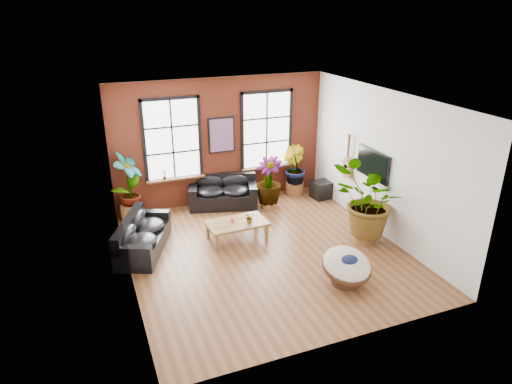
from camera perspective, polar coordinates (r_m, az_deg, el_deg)
room at (r=9.94m, az=0.96°, el=1.72°), size 6.04×6.54×3.54m
sofa_back at (r=12.80m, az=-4.14°, el=-0.03°), size 2.04×1.39×0.86m
sofa_left at (r=10.76m, az=-14.15°, el=-5.41°), size 1.56×2.16×0.79m
coffee_table at (r=10.91m, az=-2.39°, el=-4.02°), size 1.45×0.87×0.55m
papasan_chair at (r=9.44m, az=11.27°, el=-9.11°), size 1.04×1.06×0.76m
poster at (r=12.60m, az=-4.34°, el=7.11°), size 0.74×0.06×0.98m
tv_wall_unit at (r=11.73m, az=13.48°, el=3.31°), size 0.13×1.86×1.20m
media_box at (r=13.47m, az=8.30°, el=0.31°), size 0.64×0.55×0.50m
pot_back_left at (r=12.44m, az=-15.31°, el=-2.45°), size 0.61×0.61×0.40m
pot_back_right at (r=13.64m, az=4.83°, el=0.51°), size 0.60×0.60×0.38m
pot_right_wall at (r=11.19m, az=13.33°, el=-5.25°), size 0.63×0.63×0.35m
pot_mid at (r=12.71m, az=1.62°, el=-1.25°), size 0.57×0.57×0.33m
floor_plant_back_left at (r=12.17m, az=-15.60°, el=1.03°), size 1.02×1.07×1.69m
floor_plant_back_right at (r=13.43m, az=4.73°, el=3.02°), size 0.77×0.87×1.34m
floor_plant_right_wall at (r=10.83m, az=13.84°, el=-1.26°), size 1.77×1.59×1.74m
floor_plant_mid at (r=12.49m, az=1.61°, el=1.44°), size 1.03×1.03×1.30m
table_plant at (r=10.81m, az=-0.83°, el=-3.19°), size 0.30×0.28×0.26m
sill_plant_left at (r=12.47m, az=-11.40°, el=2.14°), size 0.17×0.17×0.27m
sill_plant_right at (r=13.40m, az=2.81°, el=3.99°), size 0.19×0.19×0.27m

